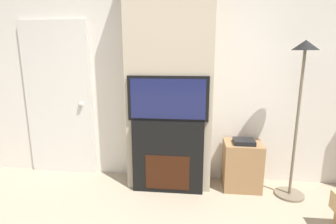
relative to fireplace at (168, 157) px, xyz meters
name	(u,v)px	position (x,y,z in m)	size (l,w,h in m)	color
wall_back	(172,73)	(0.00, 0.41, 0.93)	(6.00, 0.06, 2.70)	silver
chimney_breast	(170,74)	(0.00, 0.19, 0.93)	(0.98, 0.38, 2.70)	tan
fireplace	(168,157)	(0.00, 0.00, 0.00)	(0.81, 0.15, 0.85)	black
television	(168,99)	(0.00, 0.00, 0.68)	(0.89, 0.07, 0.50)	black
floor_lamp	(300,93)	(1.39, 0.03, 0.76)	(0.32, 0.32, 1.72)	#726651
media_stand	(242,165)	(0.87, 0.17, -0.13)	(0.43, 0.37, 0.62)	#997047
entry_door	(59,100)	(-1.47, 0.36, 0.57)	(0.89, 0.09, 1.99)	silver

